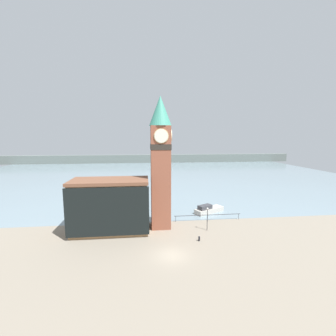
{
  "coord_description": "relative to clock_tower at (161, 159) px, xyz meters",
  "views": [
    {
      "loc": [
        -3.39,
        -27.63,
        15.41
      ],
      "look_at": [
        0.36,
        7.37,
        10.66
      ],
      "focal_mm": 24.0,
      "sensor_mm": 36.0,
      "label": 1
    }
  ],
  "objects": [
    {
      "name": "ground_plane",
      "position": [
        0.63,
        -9.82,
        -11.8
      ],
      "size": [
        160.0,
        160.0,
        0.0
      ],
      "primitive_type": "plane",
      "color": "gray"
    },
    {
      "name": "water",
      "position": [
        0.63,
        62.27,
        -11.81
      ],
      "size": [
        160.0,
        120.0,
        0.0
      ],
      "color": "gray",
      "rests_on": "ground_plane"
    },
    {
      "name": "far_shoreline",
      "position": [
        0.63,
        102.27,
        -9.3
      ],
      "size": [
        180.0,
        3.0,
        5.0
      ],
      "color": "slate",
      "rests_on": "water"
    },
    {
      "name": "pier_railing",
      "position": [
        8.95,
        2.02,
        -10.84
      ],
      "size": [
        12.69,
        0.08,
        1.09
      ],
      "color": "#333338",
      "rests_on": "ground_plane"
    },
    {
      "name": "clock_tower",
      "position": [
        0.0,
        0.0,
        0.0
      ],
      "size": [
        3.71,
        3.71,
        22.22
      ],
      "color": "brown",
      "rests_on": "ground_plane"
    },
    {
      "name": "pier_building",
      "position": [
        -8.37,
        -1.07,
        -7.42
      ],
      "size": [
        12.54,
        6.3,
        8.73
      ],
      "color": "#9E754C",
      "rests_on": "ground_plane"
    },
    {
      "name": "boat_near",
      "position": [
        10.34,
        6.35,
        -11.15
      ],
      "size": [
        6.76,
        4.88,
        1.74
      ],
      "rotation": [
        0.0,
        0.0,
        0.48
      ],
      "color": "#B7B2A8",
      "rests_on": "water"
    },
    {
      "name": "mooring_bollard_near",
      "position": [
        5.32,
        -6.11,
        -11.39
      ],
      "size": [
        0.28,
        0.28,
        0.75
      ],
      "color": "black",
      "rests_on": "ground_plane"
    },
    {
      "name": "lamp_post",
      "position": [
        7.59,
        -2.4,
        -9.06
      ],
      "size": [
        0.32,
        0.32,
        3.93
      ],
      "color": "black",
      "rests_on": "ground_plane"
    }
  ]
}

